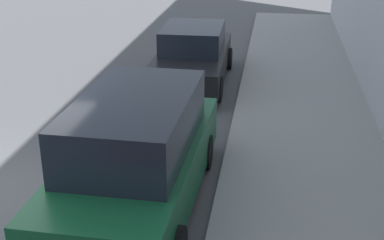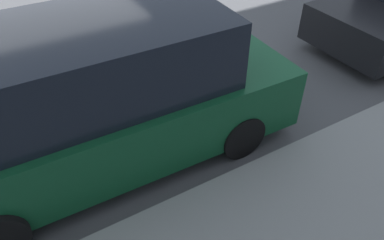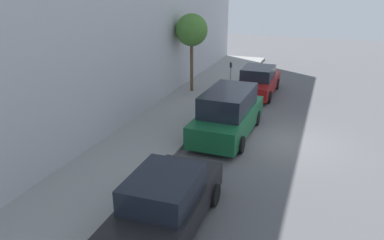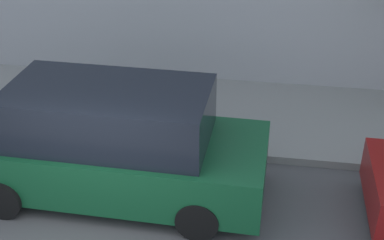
# 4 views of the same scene
# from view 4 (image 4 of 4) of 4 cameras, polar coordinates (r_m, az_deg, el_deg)

# --- Properties ---
(sidewalk) EXTENTS (3.13, 32.00, 0.15)m
(sidewalk) POSITION_cam_4_polar(r_m,az_deg,el_deg) (11.34, -4.10, 1.16)
(sidewalk) COLOR gray
(sidewalk) RESTS_ON ground_plane
(parked_minivan_second) EXTENTS (2.02, 4.94, 1.90)m
(parked_minivan_second) POSITION_cam_4_polar(r_m,az_deg,el_deg) (8.60, -8.55, -2.53)
(parked_minivan_second) COLOR #14512D
(parked_minivan_second) RESTS_ON ground_plane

